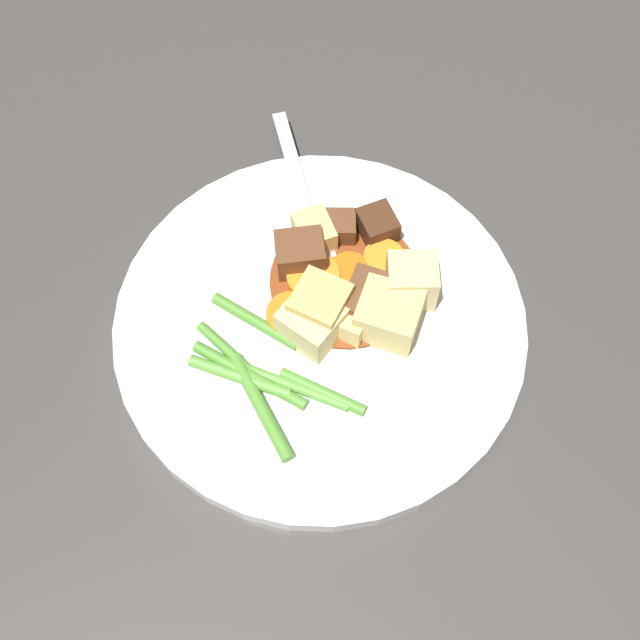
# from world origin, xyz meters

# --- Properties ---
(ground_plane) EXTENTS (3.00, 3.00, 0.00)m
(ground_plane) POSITION_xyz_m (0.00, 0.00, 0.00)
(ground_plane) COLOR #423F3D
(dinner_plate) EXTENTS (0.27, 0.27, 0.01)m
(dinner_plate) POSITION_xyz_m (0.00, 0.00, 0.01)
(dinner_plate) COLOR white
(dinner_plate) RESTS_ON ground_plane
(stew_sauce) EXTENTS (0.10, 0.10, 0.00)m
(stew_sauce) POSITION_xyz_m (0.03, -0.00, 0.01)
(stew_sauce) COLOR brown
(stew_sauce) RESTS_ON dinner_plate
(carrot_slice_0) EXTENTS (0.03, 0.03, 0.01)m
(carrot_slice_0) POSITION_xyz_m (-0.01, 0.02, 0.02)
(carrot_slice_0) COLOR orange
(carrot_slice_0) RESTS_ON dinner_plate
(carrot_slice_1) EXTENTS (0.04, 0.04, 0.01)m
(carrot_slice_1) POSITION_xyz_m (0.02, 0.02, 0.02)
(carrot_slice_1) COLOR orange
(carrot_slice_1) RESTS_ON dinner_plate
(carrot_slice_2) EXTENTS (0.04, 0.04, 0.01)m
(carrot_slice_2) POSITION_xyz_m (0.06, -0.02, 0.02)
(carrot_slice_2) COLOR orange
(carrot_slice_2) RESTS_ON dinner_plate
(carrot_slice_3) EXTENTS (0.04, 0.04, 0.01)m
(carrot_slice_3) POSITION_xyz_m (0.04, -0.03, 0.02)
(carrot_slice_3) COLOR orange
(carrot_slice_3) RESTS_ON dinner_plate
(carrot_slice_4) EXTENTS (0.04, 0.04, 0.01)m
(carrot_slice_4) POSITION_xyz_m (0.04, -0.00, 0.02)
(carrot_slice_4) COLOR orange
(carrot_slice_4) RESTS_ON dinner_plate
(potato_chunk_0) EXTENTS (0.04, 0.04, 0.03)m
(potato_chunk_0) POSITION_xyz_m (0.05, -0.04, 0.03)
(potato_chunk_0) COLOR #EAD68C
(potato_chunk_0) RESTS_ON dinner_plate
(potato_chunk_1) EXTENTS (0.04, 0.03, 0.03)m
(potato_chunk_1) POSITION_xyz_m (0.00, 0.00, 0.03)
(potato_chunk_1) COLOR #DBBC6B
(potato_chunk_1) RESTS_ON dinner_plate
(potato_chunk_2) EXTENTS (0.04, 0.04, 0.02)m
(potato_chunk_2) POSITION_xyz_m (0.05, 0.03, 0.02)
(potato_chunk_2) COLOR #E5CC7A
(potato_chunk_2) RESTS_ON dinner_plate
(potato_chunk_3) EXTENTS (0.04, 0.05, 0.03)m
(potato_chunk_3) POSITION_xyz_m (0.02, -0.04, 0.03)
(potato_chunk_3) COLOR #E5CC7A
(potato_chunk_3) RESTS_ON dinner_plate
(potato_chunk_4) EXTENTS (0.04, 0.04, 0.03)m
(potato_chunk_4) POSITION_xyz_m (-0.01, 0.00, 0.03)
(potato_chunk_4) COLOR #EAD68C
(potato_chunk_4) RESTS_ON dinner_plate
(potato_chunk_5) EXTENTS (0.03, 0.03, 0.02)m
(potato_chunk_5) POSITION_xyz_m (0.01, -0.02, 0.02)
(potato_chunk_5) COLOR #E5CC7A
(potato_chunk_5) RESTS_ON dinner_plate
(meat_chunk_0) EXTENTS (0.03, 0.03, 0.02)m
(meat_chunk_0) POSITION_xyz_m (0.06, 0.02, 0.02)
(meat_chunk_0) COLOR brown
(meat_chunk_0) RESTS_ON dinner_plate
(meat_chunk_1) EXTENTS (0.04, 0.04, 0.03)m
(meat_chunk_1) POSITION_xyz_m (0.02, -0.03, 0.03)
(meat_chunk_1) COLOR brown
(meat_chunk_1) RESTS_ON dinner_plate
(meat_chunk_2) EXTENTS (0.04, 0.04, 0.03)m
(meat_chunk_2) POSITION_xyz_m (0.03, 0.03, 0.03)
(meat_chunk_2) COLOR brown
(meat_chunk_2) RESTS_ON dinner_plate
(meat_chunk_3) EXTENTS (0.03, 0.03, 0.02)m
(meat_chunk_3) POSITION_xyz_m (0.08, -0.00, 0.02)
(meat_chunk_3) COLOR #4C2B19
(meat_chunk_3) RESTS_ON dinner_plate
(green_bean_0) EXTENTS (0.01, 0.06, 0.01)m
(green_bean_0) POSITION_xyz_m (-0.04, -0.03, 0.02)
(green_bean_0) COLOR #599E38
(green_bean_0) RESTS_ON dinner_plate
(green_bean_1) EXTENTS (0.01, 0.08, 0.01)m
(green_bean_1) POSITION_xyz_m (-0.06, 0.02, 0.02)
(green_bean_1) COLOR #599E38
(green_bean_1) RESTS_ON dinner_plate
(green_bean_2) EXTENTS (0.05, 0.07, 0.01)m
(green_bean_2) POSITION_xyz_m (-0.07, 0.00, 0.02)
(green_bean_2) COLOR #599E38
(green_bean_2) RESTS_ON dinner_plate
(green_bean_3) EXTENTS (0.02, 0.07, 0.01)m
(green_bean_3) POSITION_xyz_m (-0.05, -0.01, 0.02)
(green_bean_3) COLOR #66AD42
(green_bean_3) RESTS_ON dinner_plate
(green_bean_4) EXTENTS (0.02, 0.06, 0.01)m
(green_bean_4) POSITION_xyz_m (-0.05, 0.04, 0.02)
(green_bean_4) COLOR #599E38
(green_bean_4) RESTS_ON dinner_plate
(green_bean_5) EXTENTS (0.02, 0.07, 0.01)m
(green_bean_5) POSITION_xyz_m (-0.06, 0.02, 0.02)
(green_bean_5) COLOR #66AD42
(green_bean_5) RESTS_ON dinner_plate
(green_bean_6) EXTENTS (0.01, 0.07, 0.01)m
(green_bean_6) POSITION_xyz_m (-0.02, 0.03, 0.02)
(green_bean_6) COLOR #599E38
(green_bean_6) RESTS_ON dinner_plate
(fork) EXTENTS (0.14, 0.13, 0.00)m
(fork) POSITION_xyz_m (0.07, 0.05, 0.02)
(fork) COLOR silver
(fork) RESTS_ON dinner_plate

